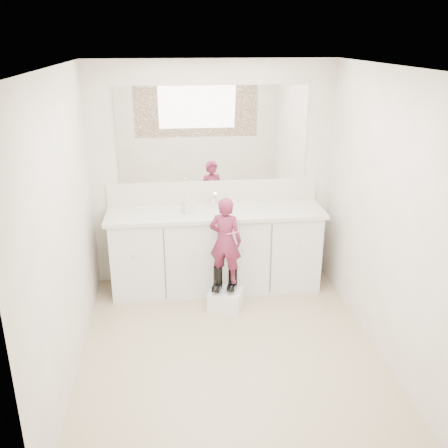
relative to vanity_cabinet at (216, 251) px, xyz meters
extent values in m
plane|color=#967962|center=(0.00, -1.23, -0.42)|extent=(3.00, 3.00, 0.00)
plane|color=white|center=(0.00, -1.23, 1.97)|extent=(3.00, 3.00, 0.00)
plane|color=beige|center=(0.00, 0.27, 0.77)|extent=(2.60, 0.00, 2.60)
plane|color=beige|center=(0.00, -2.73, 0.77)|extent=(2.60, 0.00, 2.60)
plane|color=beige|center=(-1.30, -1.23, 0.78)|extent=(0.00, 3.00, 3.00)
plane|color=beige|center=(1.30, -1.23, 0.78)|extent=(0.00, 3.00, 3.00)
cube|color=silver|center=(0.00, 0.00, 0.00)|extent=(2.20, 0.55, 0.85)
cube|color=beige|center=(0.00, -0.01, 0.45)|extent=(2.28, 0.58, 0.04)
cube|color=beige|center=(0.00, 0.26, 0.59)|extent=(2.28, 0.03, 0.25)
cube|color=white|center=(0.00, 0.26, 1.22)|extent=(2.00, 0.02, 1.00)
cube|color=#472819|center=(0.00, -2.71, 1.22)|extent=(2.00, 0.01, 1.20)
cylinder|color=silver|center=(0.00, 0.15, 0.52)|extent=(0.08, 0.08, 0.10)
imported|color=beige|center=(0.16, 0.01, 0.51)|extent=(0.12, 0.12, 0.08)
imported|color=beige|center=(-0.29, -0.05, 0.57)|extent=(0.12, 0.12, 0.21)
cube|color=white|center=(0.05, -0.49, -0.32)|extent=(0.39, 0.36, 0.20)
imported|color=#AA3462|center=(0.05, -0.48, 0.32)|extent=(0.37, 0.31, 0.88)
cylinder|color=pink|center=(0.12, -0.55, 0.43)|extent=(0.13, 0.06, 0.06)
camera|label=1|loc=(-0.47, -4.92, 2.19)|focal=40.00mm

